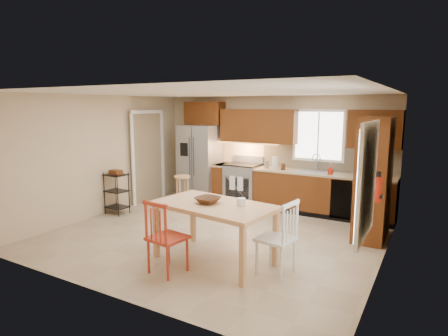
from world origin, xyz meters
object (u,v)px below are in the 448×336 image
fire_extinguisher (377,189)px  range_stove (243,184)px  chair_red (168,236)px  table_jar (241,204)px  utility_cart (117,193)px  soap_bottle (331,170)px  refrigerator (201,162)px  table_bowl (208,203)px  bar_stool (182,192)px  pantry (374,179)px  chair_white (276,237)px  dining_table (214,233)px

fire_extinguisher → range_stove: bearing=147.4°
range_stove → chair_red: size_ratio=0.89×
table_jar → utility_cart: 3.62m
table_jar → utility_cart: bearing=164.4°
utility_cart → soap_bottle: bearing=29.3°
refrigerator → table_bowl: refrigerator is taller
refrigerator → soap_bottle: size_ratio=9.53×
table_jar → bar_stool: table_jar is taller
soap_bottle → pantry: 1.31m
pantry → chair_white: (-0.90, -2.12, -0.53)m
refrigerator → table_jar: (2.66, -2.99, -0.01)m
soap_bottle → table_bowl: bearing=-108.3°
chair_red → pantry: bearing=59.8°
chair_red → table_jar: size_ratio=6.12×
pantry → dining_table: (-1.85, -2.17, -0.62)m
refrigerator → utility_cart: bearing=-111.6°
soap_bottle → bar_stool: 3.26m
dining_table → range_stove: bearing=117.4°
range_stove → dining_table: (1.13, -3.16, -0.03)m
refrigerator → chair_red: bearing=-62.8°
range_stove → soap_bottle: soap_bottle is taller
range_stove → bar_stool: 1.43m
chair_white → bar_stool: (-3.12, 2.13, -0.15)m
bar_stool → fire_extinguisher: bearing=-31.1°
range_stove → table_bowl: (1.02, -3.16, 0.41)m
dining_table → chair_white: bearing=10.8°
dining_table → pantry: bearing=57.3°
chair_red → table_jar: (0.73, 0.76, 0.38)m
table_jar → chair_white: bearing=-6.0°
range_stove → chair_white: chair_white is taller
chair_red → bar_stool: bearing=130.6°
dining_table → chair_white: size_ratio=1.70×
pantry → fire_extinguisher: (0.20, -1.05, 0.05)m
refrigerator → chair_red: (1.93, -3.75, -0.39)m
pantry → table_bowl: (-1.96, -2.17, -0.18)m
refrigerator → bar_stool: refrigerator is taller
fire_extinguisher → chair_red: (-2.40, -1.77, -0.58)m
refrigerator → chair_white: 4.45m
soap_bottle → dining_table: (-0.90, -3.07, -0.57)m
soap_bottle → chair_white: (0.05, -3.02, -0.48)m
range_stove → refrigerator: bearing=-177.0°
dining_table → chair_red: bearing=-110.5°
dining_table → fire_extinguisher: bearing=36.4°
pantry → utility_cart: bearing=-167.4°
bar_stool → chair_red: bearing=-74.3°
fire_extinguisher → table_jar: fire_extinguisher is taller
chair_red → chair_white: bearing=36.1°
fire_extinguisher → table_jar: 1.96m
refrigerator → soap_bottle: refrigerator is taller
range_stove → utility_cart: (-1.95, -2.08, -0.01)m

